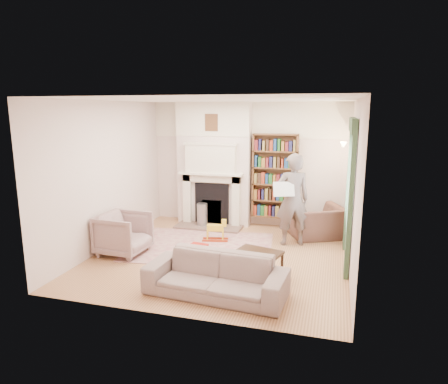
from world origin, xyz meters
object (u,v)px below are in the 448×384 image
(man_reading, at_px, (292,200))
(armchair_reading, at_px, (316,222))
(sofa, at_px, (216,276))
(armchair_left, at_px, (124,234))
(coffee_table, at_px, (258,265))
(paraffin_heater, at_px, (202,215))
(rocking_horse, at_px, (215,230))
(bookcase, at_px, (275,176))

(man_reading, bearing_deg, armchair_reading, -148.26)
(sofa, height_order, man_reading, man_reading)
(armchair_left, height_order, coffee_table, armchair_left)
(armchair_reading, relative_size, paraffin_heater, 1.87)
(armchair_left, relative_size, sofa, 0.42)
(armchair_left, relative_size, rocking_horse, 1.62)
(armchair_reading, distance_m, paraffin_heater, 2.53)
(sofa, height_order, coffee_table, sofa)
(coffee_table, relative_size, paraffin_heater, 1.27)
(armchair_left, relative_size, coffee_table, 1.21)
(armchair_reading, xyz_separation_m, armchair_left, (-3.38, -1.97, 0.05))
(sofa, bearing_deg, armchair_reading, 72.75)
(coffee_table, bearing_deg, man_reading, 95.25)
(bookcase, relative_size, armchair_left, 2.18)
(bookcase, height_order, armchair_reading, bookcase)
(man_reading, bearing_deg, rocking_horse, -13.00)
(paraffin_heater, bearing_deg, sofa, -67.89)
(man_reading, distance_m, paraffin_heater, 2.27)
(sofa, distance_m, paraffin_heater, 3.41)
(man_reading, relative_size, paraffin_heater, 3.31)
(armchair_reading, height_order, paraffin_heater, armchair_reading)
(armchair_left, height_order, paraffin_heater, armchair_left)
(sofa, height_order, paraffin_heater, sofa)
(paraffin_heater, relative_size, rocking_horse, 1.05)
(man_reading, bearing_deg, paraffin_heater, -38.52)
(bookcase, relative_size, paraffin_heater, 3.36)
(armchair_reading, height_order, man_reading, man_reading)
(armchair_left, xyz_separation_m, sofa, (2.13, -1.15, -0.09))
(paraffin_heater, height_order, rocking_horse, paraffin_heater)
(armchair_reading, relative_size, armchair_left, 1.21)
(armchair_left, bearing_deg, paraffin_heater, -19.58)
(bookcase, height_order, paraffin_heater, bookcase)
(bookcase, bearing_deg, rocking_horse, -126.41)
(sofa, height_order, rocking_horse, sofa)
(coffee_table, bearing_deg, paraffin_heater, 141.47)
(armchair_left, xyz_separation_m, coffee_table, (2.61, -0.41, -0.16))
(bookcase, distance_m, armchair_left, 3.55)
(bookcase, bearing_deg, armchair_left, -134.08)
(armchair_reading, xyz_separation_m, rocking_horse, (-1.96, -0.82, -0.10))
(paraffin_heater, bearing_deg, armchair_reading, -0.94)
(man_reading, height_order, paraffin_heater, man_reading)
(man_reading, height_order, rocking_horse, man_reading)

